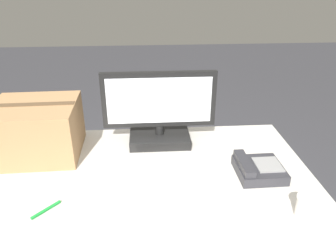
{
  "coord_description": "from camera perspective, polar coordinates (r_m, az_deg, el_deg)",
  "views": [
    {
      "loc": [
        0.18,
        -1.22,
        1.54
      ],
      "look_at": [
        0.27,
        0.17,
        0.86
      ],
      "focal_mm": 35.0,
      "sensor_mm": 36.0,
      "label": 1
    }
  ],
  "objects": [
    {
      "name": "office_desk",
      "position": [
        1.71,
        -9.24,
        -18.25
      ],
      "size": [
        1.8,
        0.9,
        0.71
      ],
      "color": "beige",
      "rests_on": "ground_plane"
    },
    {
      "name": "cardboard_box",
      "position": [
        1.69,
        -21.88,
        -0.55
      ],
      "size": [
        0.4,
        0.36,
        0.26
      ],
      "rotation": [
        0.0,
        0.0,
        0.03
      ],
      "color": "#9E754C",
      "rests_on": "office_desk"
    },
    {
      "name": "monitor",
      "position": [
        1.65,
        -1.53,
        1.99
      ],
      "size": [
        0.56,
        0.21,
        0.38
      ],
      "color": "black",
      "rests_on": "office_desk"
    },
    {
      "name": "paper_cup_right",
      "position": [
        1.32,
        22.83,
        -12.85
      ],
      "size": [
        0.07,
        0.07,
        0.09
      ],
      "color": "white",
      "rests_on": "office_desk"
    },
    {
      "name": "keyboard",
      "position": [
        1.51,
        1.68,
        -6.64
      ],
      "size": [
        0.42,
        0.18,
        0.03
      ],
      "rotation": [
        0.0,
        0.0,
        -0.08
      ],
      "color": "beige",
      "rests_on": "office_desk"
    },
    {
      "name": "pen_marker",
      "position": [
        1.35,
        -20.47,
        -13.49
      ],
      "size": [
        0.09,
        0.1,
        0.01
      ],
      "rotation": [
        0.0,
        0.0,
        0.84
      ],
      "color": "#198C33",
      "rests_on": "office_desk"
    },
    {
      "name": "spoon",
      "position": [
        1.27,
        -10.48,
        -15.02
      ],
      "size": [
        0.12,
        0.09,
        0.0
      ],
      "rotation": [
        0.0,
        0.0,
        3.73
      ],
      "color": "silver",
      "rests_on": "office_desk"
    },
    {
      "name": "desk_phone",
      "position": [
        1.5,
        15.36,
        -7.2
      ],
      "size": [
        0.2,
        0.2,
        0.07
      ],
      "rotation": [
        0.0,
        0.0,
        0.02
      ],
      "color": "#2D2D33",
      "rests_on": "office_desk"
    }
  ]
}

